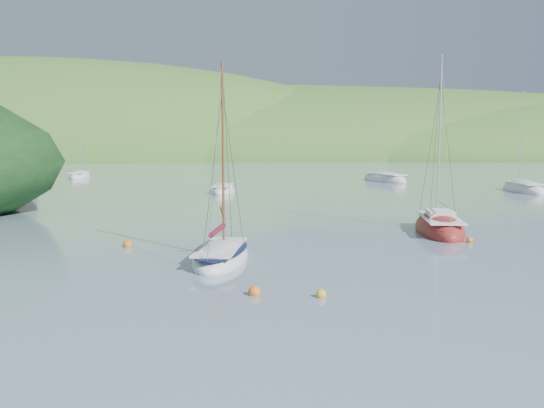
{
  "coord_description": "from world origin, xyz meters",
  "views": [
    {
      "loc": [
        -3.41,
        -23.59,
        5.82
      ],
      "look_at": [
        -1.19,
        8.0,
        2.33
      ],
      "focal_mm": 40.0,
      "sensor_mm": 36.0,
      "label": 1
    }
  ],
  "objects": [
    {
      "name": "daysailer_white",
      "position": [
        -3.85,
        4.7,
        0.23
      ],
      "size": [
        3.46,
        6.83,
        10.03
      ],
      "rotation": [
        0.0,
        0.0,
        -0.17
      ],
      "color": "silver",
      "rests_on": "ground"
    },
    {
      "name": "shoreline_hills",
      "position": [
        -9.66,
        172.42,
        0.0
      ],
      "size": [
        690.0,
        135.0,
        56.0
      ],
      "color": "#316627",
      "rests_on": "ground"
    },
    {
      "name": "distant_sloop_c",
      "position": [
        -25.06,
        65.64,
        0.17
      ],
      "size": [
        2.56,
        6.98,
        9.91
      ],
      "rotation": [
        0.0,
        0.0,
        -0.02
      ],
      "color": "silver",
      "rests_on": "ground"
    },
    {
      "name": "distant_sloop_b",
      "position": [
        17.22,
        55.68,
        0.2
      ],
      "size": [
        5.87,
        9.21,
        12.39
      ],
      "rotation": [
        0.0,
        0.0,
        0.35
      ],
      "color": "silver",
      "rests_on": "ground"
    },
    {
      "name": "sloop_red",
      "position": [
        9.48,
        12.52,
        0.22
      ],
      "size": [
        4.13,
        8.37,
        11.85
      ],
      "rotation": [
        0.0,
        0.0,
        -0.18
      ],
      "color": "maroon",
      "rests_on": "ground"
    },
    {
      "name": "distant_sloop_d",
      "position": [
        28.2,
        39.36,
        0.2
      ],
      "size": [
        3.35,
        8.45,
        11.87
      ],
      "rotation": [
        0.0,
        0.0,
        -0.05
      ],
      "color": "silver",
      "rests_on": "ground"
    },
    {
      "name": "distant_sloop_a",
      "position": [
        -4.12,
        40.69,
        0.17
      ],
      "size": [
        3.18,
        6.9,
        9.49
      ],
      "rotation": [
        0.0,
        0.0,
        -0.13
      ],
      "color": "silver",
      "rests_on": "ground"
    },
    {
      "name": "mooring_buoys",
      "position": [
        -2.78,
        3.92,
        0.12
      ],
      "size": [
        19.22,
        11.35,
        0.51
      ],
      "color": "gold",
      "rests_on": "ground"
    },
    {
      "name": "ground",
      "position": [
        0.0,
        0.0,
        0.0
      ],
      "size": [
        700.0,
        700.0,
        0.0
      ],
      "primitive_type": "plane",
      "color": "gray",
      "rests_on": "ground"
    }
  ]
}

